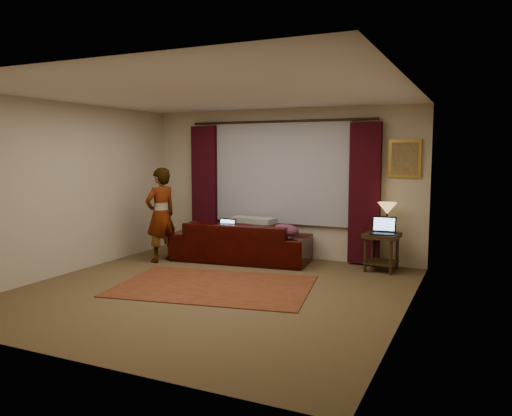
% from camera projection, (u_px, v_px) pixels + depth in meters
% --- Properties ---
extents(floor, '(5.00, 5.00, 0.01)m').
position_uv_depth(floor, '(212.00, 291.00, 6.69)').
color(floor, brown).
rests_on(floor, ground).
extents(ceiling, '(5.00, 5.00, 0.02)m').
position_uv_depth(ceiling, '(210.00, 93.00, 6.40)').
color(ceiling, silver).
rests_on(ceiling, ground).
extents(wall_back, '(5.00, 0.02, 2.60)m').
position_uv_depth(wall_back, '(282.00, 184.00, 8.80)').
color(wall_back, '#C3B599').
rests_on(wall_back, ground).
extents(wall_front, '(5.00, 0.02, 2.60)m').
position_uv_depth(wall_front, '(66.00, 216.00, 4.29)').
color(wall_front, '#C3B599').
rests_on(wall_front, ground).
extents(wall_left, '(0.02, 5.00, 2.60)m').
position_uv_depth(wall_left, '(68.00, 188.00, 7.58)').
color(wall_left, '#C3B599').
rests_on(wall_left, ground).
extents(wall_right, '(0.02, 5.00, 2.60)m').
position_uv_depth(wall_right, '(408.00, 202.00, 5.51)').
color(wall_right, '#C3B599').
rests_on(wall_right, ground).
extents(sheer_curtain, '(2.50, 0.05, 1.80)m').
position_uv_depth(sheer_curtain, '(280.00, 172.00, 8.73)').
color(sheer_curtain, '#A0A0A8').
rests_on(sheer_curtain, wall_back).
extents(drape_left, '(0.50, 0.14, 2.30)m').
position_uv_depth(drape_left, '(205.00, 188.00, 9.34)').
color(drape_left, black).
rests_on(drape_left, floor).
extents(drape_right, '(0.50, 0.14, 2.30)m').
position_uv_depth(drape_right, '(365.00, 194.00, 8.10)').
color(drape_right, black).
rests_on(drape_right, floor).
extents(curtain_rod, '(0.04, 0.04, 3.40)m').
position_uv_depth(curtain_rod, '(280.00, 121.00, 8.59)').
color(curtain_rod, black).
rests_on(curtain_rod, wall_back).
extents(picture_frame, '(0.50, 0.04, 0.60)m').
position_uv_depth(picture_frame, '(405.00, 159.00, 7.86)').
color(picture_frame, '#BC8C35').
rests_on(picture_frame, wall_back).
extents(sofa, '(2.42, 1.26, 0.94)m').
position_uv_depth(sofa, '(241.00, 234.00, 8.49)').
color(sofa, black).
rests_on(sofa, floor).
extents(throw_blanket, '(0.82, 0.42, 0.09)m').
position_uv_depth(throw_blanket, '(253.00, 206.00, 8.57)').
color(throw_blanket, '#9F9D98').
rests_on(throw_blanket, sofa).
extents(clothing_pile, '(0.53, 0.42, 0.21)m').
position_uv_depth(clothing_pile, '(284.00, 231.00, 8.10)').
color(clothing_pile, brown).
rests_on(clothing_pile, sofa).
extents(laptop_sofa, '(0.42, 0.44, 0.25)m').
position_uv_depth(laptop_sofa, '(222.00, 227.00, 8.41)').
color(laptop_sofa, black).
rests_on(laptop_sofa, sofa).
extents(area_rug, '(2.91, 2.20, 0.01)m').
position_uv_depth(area_rug, '(214.00, 286.00, 6.89)').
color(area_rug, brown).
rests_on(area_rug, floor).
extents(end_table, '(0.55, 0.55, 0.59)m').
position_uv_depth(end_table, '(381.00, 252.00, 7.78)').
color(end_table, black).
rests_on(end_table, floor).
extents(tiffany_lamp, '(0.36, 0.36, 0.47)m').
position_uv_depth(tiffany_lamp, '(387.00, 218.00, 7.80)').
color(tiffany_lamp, '#A47D2F').
rests_on(tiffany_lamp, end_table).
extents(laptop_table, '(0.39, 0.42, 0.26)m').
position_uv_depth(laptop_table, '(383.00, 226.00, 7.65)').
color(laptop_table, black).
rests_on(laptop_table, end_table).
extents(person, '(0.59, 0.59, 1.59)m').
position_uv_depth(person, '(161.00, 215.00, 8.41)').
color(person, '#9F9D98').
rests_on(person, floor).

